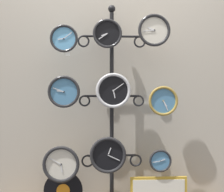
% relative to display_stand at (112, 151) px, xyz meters
% --- Properties ---
extents(shop_wall, '(4.40, 0.04, 2.80)m').
position_rel_display_stand_xyz_m(shop_wall, '(0.00, 0.16, 0.83)').
color(shop_wall, '#BCB2A3').
rests_on(shop_wall, ground_plane).
extents(display_stand, '(0.62, 0.43, 1.90)m').
position_rel_display_stand_xyz_m(display_stand, '(0.00, 0.00, 0.00)').
color(display_stand, black).
rests_on(display_stand, ground_plane).
extents(clock_top_left, '(0.24, 0.04, 0.24)m').
position_rel_display_stand_xyz_m(clock_top_left, '(-0.42, -0.09, 1.01)').
color(clock_top_left, '#60A8DB').
extents(clock_top_center, '(0.26, 0.04, 0.26)m').
position_rel_display_stand_xyz_m(clock_top_center, '(-0.04, -0.09, 1.05)').
color(clock_top_center, black).
extents(clock_top_right, '(0.29, 0.04, 0.29)m').
position_rel_display_stand_xyz_m(clock_top_right, '(0.37, -0.12, 1.08)').
color(clock_top_right, silver).
extents(clock_middle_left, '(0.28, 0.04, 0.28)m').
position_rel_display_stand_xyz_m(clock_middle_left, '(-0.42, -0.10, 0.54)').
color(clock_middle_left, '#4C84B2').
extents(clock_middle_center, '(0.31, 0.04, 0.31)m').
position_rel_display_stand_xyz_m(clock_middle_center, '(0.01, -0.08, 0.55)').
color(clock_middle_center, black).
extents(clock_middle_right, '(0.27, 0.04, 0.27)m').
position_rel_display_stand_xyz_m(clock_middle_right, '(0.45, -0.09, 0.46)').
color(clock_middle_right, '#4C84B2').
extents(clock_bottom_left, '(0.32, 0.04, 0.32)m').
position_rel_display_stand_xyz_m(clock_bottom_left, '(-0.44, -0.12, -0.08)').
color(clock_bottom_left, silver).
extents(clock_bottom_center, '(0.32, 0.04, 0.32)m').
position_rel_display_stand_xyz_m(clock_bottom_center, '(-0.04, -0.11, -0.01)').
color(clock_bottom_center, black).
extents(clock_bottom_right, '(0.20, 0.04, 0.20)m').
position_rel_display_stand_xyz_m(clock_bottom_right, '(0.43, -0.10, -0.07)').
color(clock_bottom_right, '#4C84B2').
extents(vinyl_record, '(0.35, 0.01, 0.35)m').
position_rel_display_stand_xyz_m(vinyl_record, '(-0.44, -0.05, -0.34)').
color(vinyl_record, black).
rests_on(vinyl_record, low_shelf).
extents(price_tag_upper, '(0.04, 0.00, 0.03)m').
position_rel_display_stand_xyz_m(price_tag_upper, '(-0.39, -0.09, 0.87)').
color(price_tag_upper, white).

